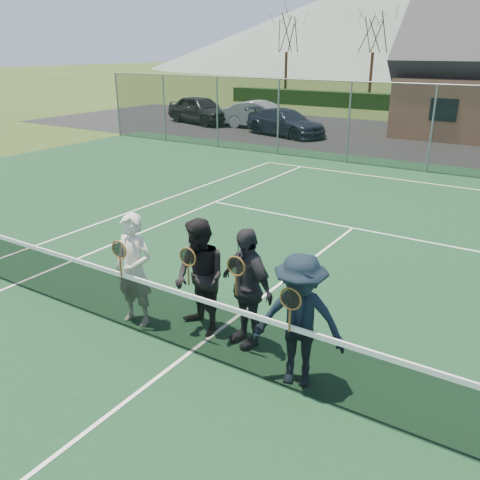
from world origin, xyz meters
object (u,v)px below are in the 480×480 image
Objects in this scene: player_b at (200,278)px; player_d at (299,321)px; tennis_net at (190,321)px; player_a at (134,270)px; player_c at (246,287)px; car_a at (201,110)px; car_c at (286,122)px; car_b at (262,115)px.

player_b is 1.00× the size of player_d.
tennis_net is 1.34m from player_a.
car_a is at bearing 128.46° from player_c.
tennis_net is at bearing -172.33° from player_d.
player_b reaches higher than car_c.
player_d is at bearing 7.67° from tennis_net.
player_c reaches higher than tennis_net.
car_b is 2.68m from car_c.
car_b is at bearing 119.82° from player_c.
car_b is 22.03m from tennis_net.
player_a is at bearing 179.35° from player_d.
car_c is 0.38× the size of tennis_net.
player_d reaches higher than car_b.
player_b reaches higher than car_a.
player_c is at bearing 52.33° from tennis_net.
car_c is 19.74m from tennis_net.
player_b reaches higher than car_b.
player_d is (1.07, -0.46, -0.00)m from player_c.
car_b is at bearing 72.99° from car_c.
player_c reaches higher than car_c.
player_c is (0.75, 0.10, 0.00)m from player_b.
car_a is 0.39× the size of tennis_net.
player_d is (1.59, 0.21, 0.38)m from tennis_net.
player_a is (13.02, -19.05, 0.14)m from car_a.
car_b is 21.25m from player_a.
tennis_net is 0.93m from player_c.
player_a is (9.01, -19.25, 0.20)m from car_b.
car_a reaches higher than car_c.
car_a is at bearing 126.49° from tennis_net.
player_a is 1.00× the size of player_b.
car_c is (6.25, -1.27, -0.13)m from car_a.
car_b is at bearing 117.78° from tennis_net.
player_b is 1.00× the size of player_c.
car_b is (4.01, 0.19, -0.06)m from car_a.
player_b and player_c have the same top height.
player_a is at bearing -142.96° from car_c.
car_c is 2.49× the size of player_d.
car_a is 23.08m from player_a.
tennis_net is 6.49× the size of player_d.
car_a is 2.55× the size of player_a.
player_c is at bearing 13.48° from player_a.
player_a is 1.00× the size of player_c.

